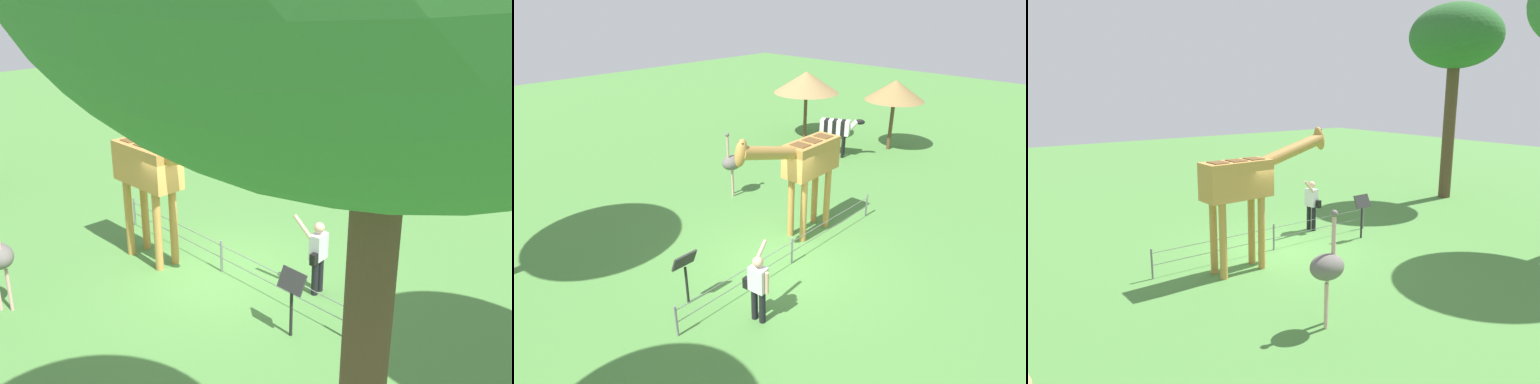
% 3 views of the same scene
% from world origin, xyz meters
% --- Properties ---
extents(ground_plane, '(60.00, 60.00, 0.00)m').
position_xyz_m(ground_plane, '(0.00, 0.00, 0.00)').
color(ground_plane, '#4C843D').
extents(giraffe, '(3.71, 0.75, 3.45)m').
position_xyz_m(giraffe, '(-1.28, -0.60, 2.18)').
color(giraffe, '#BC8942').
rests_on(giraffe, ground_plane).
extents(visitor, '(0.65, 0.57, 1.69)m').
position_xyz_m(visitor, '(2.05, 0.97, 0.90)').
color(visitor, black).
rests_on(visitor, ground_plane).
extents(zebra, '(1.07, 1.75, 1.66)m').
position_xyz_m(zebra, '(-7.27, -3.74, 1.16)').
color(zebra, black).
rests_on(zebra, ground_plane).
extents(ostrich, '(0.70, 0.56, 2.25)m').
position_xyz_m(ostrich, '(-1.68, -3.99, 1.18)').
color(ostrich, '#CC9E93').
rests_on(ostrich, ground_plane).
extents(shade_hut_near, '(2.96, 2.96, 3.09)m').
position_xyz_m(shade_hut_near, '(-8.33, -6.28, 2.61)').
color(shade_hut_near, brown).
rests_on(shade_hut_near, ground_plane).
extents(shade_hut_far, '(2.48, 2.48, 3.02)m').
position_xyz_m(shade_hut_far, '(-9.61, -2.53, 2.58)').
color(shade_hut_far, brown).
rests_on(shade_hut_far, ground_plane).
extents(info_sign, '(0.56, 0.21, 1.32)m').
position_xyz_m(info_sign, '(2.75, -0.53, 0.95)').
color(info_sign, black).
rests_on(info_sign, ground_plane).
extents(wire_fence, '(7.05, 0.05, 0.75)m').
position_xyz_m(wire_fence, '(0.00, 0.13, 0.40)').
color(wire_fence, slate).
rests_on(wire_fence, ground_plane).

